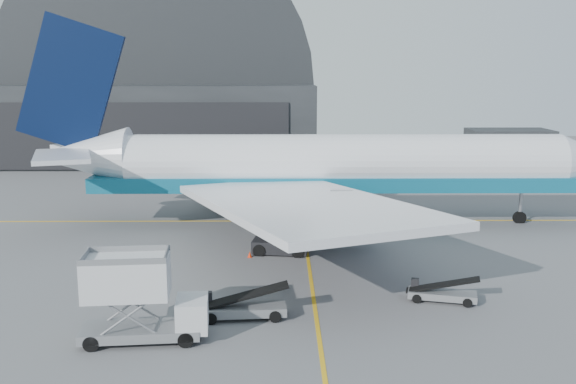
{
  "coord_description": "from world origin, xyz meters",
  "views": [
    {
      "loc": [
        -2.0,
        -39.77,
        14.21
      ],
      "look_at": [
        -1.49,
        11.2,
        4.5
      ],
      "focal_mm": 40.0,
      "sensor_mm": 36.0,
      "label": 1
    }
  ],
  "objects_px": {
    "airliner": "(320,166)",
    "pushback_tug": "(282,244)",
    "belt_loader_a": "(242,308)",
    "catering_truck": "(139,299)",
    "belt_loader_b": "(441,293)"
  },
  "relations": [
    {
      "from": "airliner",
      "to": "belt_loader_b",
      "type": "distance_m",
      "value": 22.27
    },
    {
      "from": "belt_loader_a",
      "to": "belt_loader_b",
      "type": "distance_m",
      "value": 12.57
    },
    {
      "from": "airliner",
      "to": "belt_loader_a",
      "type": "bearing_deg",
      "value": -104.22
    },
    {
      "from": "belt_loader_a",
      "to": "catering_truck",
      "type": "bearing_deg",
      "value": -153.71
    },
    {
      "from": "belt_loader_a",
      "to": "airliner",
      "type": "bearing_deg",
      "value": 71.14
    },
    {
      "from": "airliner",
      "to": "pushback_tug",
      "type": "relative_size",
      "value": 11.97
    },
    {
      "from": "catering_truck",
      "to": "pushback_tug",
      "type": "relative_size",
      "value": 1.49
    },
    {
      "from": "airliner",
      "to": "catering_truck",
      "type": "bearing_deg",
      "value": -112.8
    },
    {
      "from": "belt_loader_a",
      "to": "belt_loader_b",
      "type": "height_order",
      "value": "belt_loader_a"
    },
    {
      "from": "pushback_tug",
      "to": "catering_truck",
      "type": "bearing_deg",
      "value": -106.0
    },
    {
      "from": "airliner",
      "to": "pushback_tug",
      "type": "bearing_deg",
      "value": -109.77
    },
    {
      "from": "catering_truck",
      "to": "belt_loader_a",
      "type": "height_order",
      "value": "catering_truck"
    },
    {
      "from": "belt_loader_b",
      "to": "pushback_tug",
      "type": "bearing_deg",
      "value": 146.66
    },
    {
      "from": "pushback_tug",
      "to": "belt_loader_a",
      "type": "relative_size",
      "value": 0.85
    },
    {
      "from": "catering_truck",
      "to": "belt_loader_a",
      "type": "distance_m",
      "value": 6.32
    }
  ]
}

